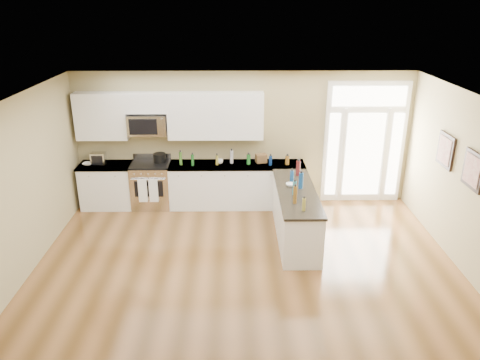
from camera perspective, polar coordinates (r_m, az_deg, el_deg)
The scene contains 20 objects.
ground at distance 6.88m, azimuth 1.03°, elevation -15.91°, with size 8.00×8.00×0.00m, color brown.
room_shell at distance 6.00m, azimuth 1.14°, elevation -2.82°, with size 8.00×8.00×8.00m.
back_cabinet_left at distance 10.25m, azimuth -15.82°, elevation -0.80°, with size 1.10×0.66×0.94m.
back_cabinet_right at distance 9.89m, azimuth -0.46°, elevation -0.76°, with size 2.85×0.66×0.94m.
peninsula_cabinet at distance 8.64m, azimuth 6.79°, elevation -4.38°, with size 0.69×2.32×0.94m.
upper_cabinet_left at distance 9.94m, azimuth -16.53°, elevation 7.48°, with size 1.04×0.33×0.95m, color white.
upper_cabinet_right at distance 9.58m, azimuth -2.99°, elevation 7.82°, with size 1.94×0.33×0.95m, color white.
upper_cabinet_short at distance 9.67m, azimuth -11.33°, elevation 9.24°, with size 0.82×0.33×0.40m, color white.
microwave at distance 9.74m, azimuth -11.19°, elevation 6.67°, with size 0.78×0.41×0.42m.
entry_door at distance 10.22m, azimuth 14.91°, elevation 4.38°, with size 1.70×0.10×2.60m.
wall_art_near at distance 8.85m, azimuth 23.77°, elevation 3.33°, with size 0.05×0.58×0.58m.
wall_art_far at distance 7.99m, azimuth 26.54°, elevation 1.07°, with size 0.05×0.58×0.58m.
kitchen_range at distance 10.03m, azimuth -10.73°, elevation -0.58°, with size 0.80×0.71×1.08m.
stockpot at distance 9.91m, azimuth -9.78°, elevation 2.74°, with size 0.26×0.26×0.20m, color black.
toaster_oven at distance 10.10m, azimuth -16.87°, elevation 2.54°, with size 0.29×0.22×0.24m, color silver.
cardboard_box at distance 9.79m, azimuth 2.60°, elevation 2.67°, with size 0.22×0.16×0.18m, color brown.
bowl_left at distance 10.14m, azimuth -18.07°, elevation 1.88°, with size 0.20×0.20×0.05m, color white.
bowl_peninsula at distance 8.61m, azimuth 6.15°, elevation -0.57°, with size 0.16×0.16×0.05m, color white.
cup_counter at distance 9.73m, azimuth -2.44°, elevation 2.29°, with size 0.12×0.12×0.09m, color white.
counter_bottles at distance 8.98m, azimuth 3.45°, elevation 1.13°, with size 2.41×2.41×0.30m.
Camera 1 is at (-0.18, -5.47, 4.17)m, focal length 35.00 mm.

